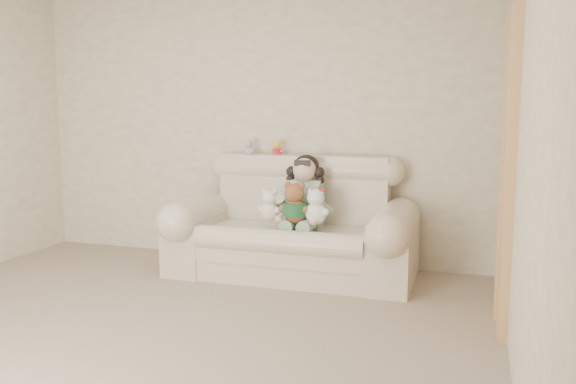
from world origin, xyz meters
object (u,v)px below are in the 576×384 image
Objects in this scene: seated_child at (305,191)px; cream_teddy at (270,202)px; brown_teddy at (295,199)px; sofa at (292,217)px; white_cat at (316,202)px.

seated_child reaches higher than cream_teddy.
cream_teddy is (-0.23, 0.03, -0.04)m from brown_teddy.
sofa is 5.16× the size of brown_teddy.
seated_child reaches higher than brown_teddy.
sofa is at bearing 18.26° from cream_teddy.
cream_teddy is at bearing -164.77° from brown_teddy.
sofa is 0.25m from brown_teddy.
cream_teddy is at bearing 163.50° from white_cat.
white_cat is 1.11× the size of cream_teddy.
brown_teddy is at bearing -91.63° from seated_child.
seated_child is at bearing 19.36° from cream_teddy.
white_cat is (0.16, -0.22, -0.06)m from seated_child.
brown_teddy reaches higher than white_cat.
seated_child is 2.01× the size of cream_teddy.
cream_teddy is (-0.16, -0.12, 0.15)m from sofa.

